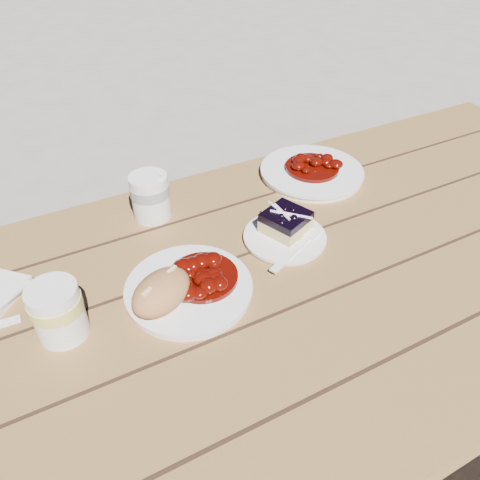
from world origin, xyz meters
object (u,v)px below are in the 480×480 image
picnic_table (254,340)px  main_plate (189,289)px  coffee_cup (150,197)px  second_cup (58,312)px  blueberry_cake (286,221)px  bread_roll (161,292)px  second_plate (312,172)px  dessert_plate (285,238)px

picnic_table → main_plate: 0.21m
coffee_cup → second_cup: bearing=-134.5°
main_plate → blueberry_cake: size_ratio=2.09×
bread_roll → second_plate: size_ratio=0.48×
coffee_cup → blueberry_cake: bearing=-40.6°
second_cup → picnic_table: bearing=-8.0°
main_plate → coffee_cup: size_ratio=2.22×
main_plate → picnic_table: bearing=-17.0°
main_plate → second_cup: bearing=177.1°
picnic_table → dessert_plate: dessert_plate is taller
main_plate → second_plate: size_ratio=0.91×
main_plate → bread_roll: bread_roll is taller
main_plate → dessert_plate: main_plate is taller
main_plate → bread_roll: (-0.05, -0.02, 0.04)m
dessert_plate → second_plate: 0.26m
bread_roll → main_plate: bearing=20.0°
blueberry_cake → coffee_cup: size_ratio=1.06×
main_plate → dessert_plate: size_ratio=1.36×
dessert_plate → picnic_table: bearing=-143.6°
picnic_table → dessert_plate: (0.11, 0.08, 0.17)m
main_plate → dessert_plate: (0.23, 0.05, -0.00)m
dessert_plate → second_plate: bearing=43.7°
bread_roll → blueberry_cake: bearing=15.8°
main_plate → bread_roll: 0.07m
bread_roll → blueberry_cake: bread_roll is taller
coffee_cup → second_plate: coffee_cup is taller
bread_roll → coffee_cup: 0.28m
dessert_plate → main_plate: bearing=-168.1°
second_plate → main_plate: bearing=-151.3°
main_plate → second_plate: 0.48m
picnic_table → second_cup: second_cup is taller
picnic_table → second_plate: bearing=41.1°
picnic_table → blueberry_cake: blueberry_cake is taller
coffee_cup → picnic_table: bearing=-71.7°
dessert_plate → blueberry_cake: bearing=56.3°
coffee_cup → second_cup: (-0.24, -0.24, 0.00)m
picnic_table → second_cup: bearing=172.0°
dessert_plate → second_cup: size_ratio=1.63×
main_plate → bread_roll: size_ratio=1.89×
picnic_table → bread_roll: bearing=174.8°
coffee_cup → second_cup: same height
picnic_table → bread_roll: 0.27m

